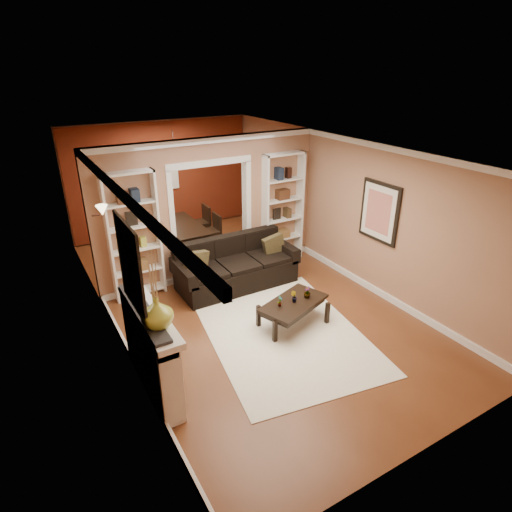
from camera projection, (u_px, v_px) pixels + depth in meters
floor at (241, 297)px, 7.83m from camera, size 8.00×8.00×0.00m
ceiling at (239, 148)px, 6.71m from camera, size 8.00×8.00×0.00m
wall_back at (162, 178)px, 10.41m from camera, size 8.00×0.00×8.00m
wall_front at (437, 355)px, 4.13m from camera, size 8.00×0.00×8.00m
wall_left at (104, 256)px, 6.23m from camera, size 0.00×8.00×8.00m
wall_right at (342, 207)px, 8.30m from camera, size 0.00×8.00×8.00m
partition_wall at (210, 209)px, 8.21m from camera, size 4.50×0.15×2.70m
red_back_panel at (162, 179)px, 10.40m from camera, size 4.44×0.04×2.64m
dining_window at (162, 170)px, 10.27m from camera, size 0.78×0.03×0.98m
area_rug at (283, 332)px, 6.81m from camera, size 2.76×3.51×0.01m
sofa at (236, 264)px, 8.06m from camera, size 2.31×1.00×0.90m
pillow_left at (196, 263)px, 7.58m from camera, size 0.48×0.26×0.46m
pillow_right at (274, 246)px, 8.34m from camera, size 0.42×0.13×0.42m
coffee_table at (293, 313)px, 6.92m from camera, size 1.28×0.96×0.43m
plant_left at (280, 301)px, 6.67m from camera, size 0.12×0.12×0.20m
plant_center at (294, 297)px, 6.80m from camera, size 0.12×0.13×0.18m
plant_right at (307, 292)px, 6.91m from camera, size 0.15×0.15×0.20m
bookshelf_left at (134, 237)px, 7.45m from camera, size 0.90×0.30×2.30m
bookshelf_right at (282, 208)px, 8.87m from camera, size 0.90×0.30×2.30m
fireplace at (153, 350)px, 5.45m from camera, size 0.32×1.70×1.16m
vase at (157, 313)px, 4.82m from camera, size 0.38×0.38×0.39m
mirror at (130, 266)px, 4.88m from camera, size 0.03×0.95×1.10m
wall_sconce at (98, 213)px, 6.51m from camera, size 0.18×0.18×0.22m
framed_art at (379, 212)px, 7.41m from camera, size 0.04×0.85×1.05m
dining_table at (181, 237)px, 9.68m from camera, size 1.69×0.94×0.60m
dining_chair_nw at (161, 243)px, 9.16m from camera, size 0.48×0.48×0.78m
dining_chair_ne at (208, 232)px, 9.65m from camera, size 0.49×0.49×0.83m
dining_chair_sw at (153, 233)px, 9.62m from camera, size 0.51×0.51×0.83m
dining_chair_se at (198, 223)px, 10.11m from camera, size 0.47×0.47×0.87m
chandelier at (179, 160)px, 9.11m from camera, size 0.50×0.50×0.30m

